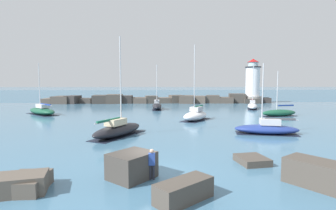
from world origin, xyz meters
TOP-DOWN VIEW (x-y plane):
  - ground_plane at (0.00, 0.00)m, footprint 600.00×600.00m
  - open_sea_beyond at (0.00, 113.93)m, footprint 400.00×116.00m
  - breakwater_jetty at (0.26, 54.09)m, footprint 60.26×6.98m
  - lighthouse at (25.55, 53.40)m, footprint 4.85×4.85m
  - foreground_rocks at (0.27, -1.79)m, footprint 20.00×7.90m
  - sailboat_moored_0 at (5.75, 22.16)m, footprint 5.28×6.33m
  - sailboat_moored_1 at (0.18, 37.54)m, footprint 1.87×6.71m
  - sailboat_moored_2 at (19.89, 26.03)m, footprint 6.24×2.84m
  - sailboat_moored_3 at (19.95, 38.02)m, footprint 4.31×7.81m
  - sailboat_moored_4 at (11.81, 11.80)m, footprint 6.91×3.70m
  - sailboat_moored_5 at (-3.78, 11.38)m, footprint 5.43×7.49m
  - sailboat_moored_6 at (-19.30, 29.90)m, footprint 7.45×7.40m
  - person_on_rocks at (-0.09, -0.86)m, footprint 0.36×0.23m

SIDE VIEW (x-z plane):
  - ground_plane at x=0.00m, z-range 0.00..0.00m
  - open_sea_beyond at x=0.00m, z-range 0.00..0.01m
  - foreground_rocks at x=0.27m, z-range -0.17..1.30m
  - sailboat_moored_2 at x=19.89m, z-range -3.07..4.20m
  - sailboat_moored_4 at x=11.81m, z-range -3.14..4.29m
  - sailboat_moored_3 at x=19.95m, z-range -3.94..5.26m
  - sailboat_moored_6 at x=-19.30m, z-range -3.69..5.03m
  - sailboat_moored_5 at x=-3.78m, z-range -4.35..5.71m
  - sailboat_moored_1 at x=0.18m, z-range -3.75..5.23m
  - sailboat_moored_0 at x=5.75m, z-range -4.60..6.08m
  - breakwater_jetty at x=0.26m, z-range -0.28..2.12m
  - person_on_rocks at x=-0.09m, z-range 0.11..1.86m
  - lighthouse at x=25.55m, z-range -0.88..10.74m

